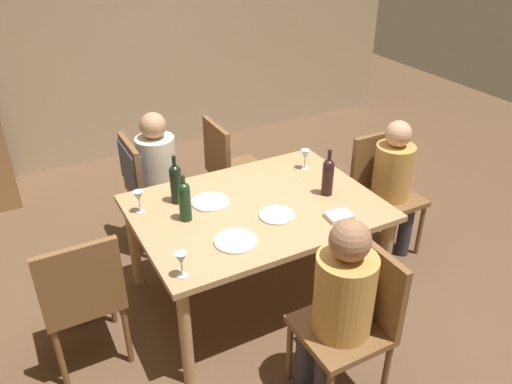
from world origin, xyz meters
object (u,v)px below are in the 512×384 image
chair_near (355,314)px  chair_right_end (382,185)px  person_woman_host (161,169)px  wine_glass_centre (139,197)px  chair_far_left (143,179)px  chair_left_end (82,293)px  dining_table (256,216)px  handbag (79,304)px  wine_bottle_dark_red (328,176)px  person_man_bearded (394,180)px  wine_bottle_short_olive (185,200)px  wine_glass_near_right (181,260)px  person_man_guest (339,303)px  dinner_plate_guest_left (210,202)px  wine_glass_near_left (305,155)px  dinner_plate_host (277,215)px  wine_bottle_tall_green (176,182)px  dinner_plate_guest_right (236,241)px  chair_far_right (230,166)px

chair_near → chair_right_end: bearing=-46.0°
person_woman_host → wine_glass_centre: size_ratio=7.45×
chair_far_left → wine_glass_centre: (-0.21, -0.67, 0.24)m
chair_left_end → wine_glass_centre: 0.67m
dining_table → handbag: size_ratio=5.56×
chair_near → wine_glass_centre: 1.48m
dining_table → chair_left_end: size_ratio=1.69×
wine_bottle_dark_red → wine_glass_centre: wine_bottle_dark_red is taller
person_man_bearded → wine_glass_centre: size_ratio=7.33×
person_woman_host → wine_bottle_short_olive: bearing=-8.6°
wine_glass_near_right → person_man_guest: bearing=-37.5°
person_man_bearded → dinner_plate_guest_left: (-1.40, 0.19, 0.10)m
person_man_guest → dinner_plate_guest_left: 1.14m
chair_near → person_man_guest: (-0.11, 0.00, 0.13)m
chair_far_left → person_woman_host: size_ratio=0.83×
person_man_guest → wine_glass_near_left: size_ratio=7.69×
chair_right_end → dinner_plate_guest_left: (-1.40, 0.08, 0.20)m
wine_glass_near_right → dinner_plate_guest_left: wine_glass_near_right is taller
dinner_plate_host → person_man_bearded: bearing=7.7°
person_man_bearded → dinner_plate_host: size_ratio=4.83×
dinner_plate_guest_left → wine_bottle_tall_green: bearing=147.8°
dinner_plate_guest_right → wine_bottle_dark_red: bearing=14.9°
person_woman_host → wine_bottle_tall_green: 0.71m
wine_glass_near_left → chair_left_end: bearing=-167.5°
dinner_plate_guest_left → chair_far_left: bearing=106.3°
dinner_plate_guest_left → handbag: bearing=168.8°
wine_bottle_tall_green → person_woman_host: bearing=80.9°
chair_right_end → wine_glass_near_left: (-0.59, 0.21, 0.30)m
handbag → wine_glass_near_left: bearing=-1.9°
chair_left_end → dinner_plate_guest_left: chair_left_end is taller
chair_near → dinner_plate_guest_left: (-0.33, 1.11, 0.20)m
person_man_guest → dinner_plate_guest_right: bearing=22.9°
dining_table → dinner_plate_guest_left: size_ratio=6.26×
wine_bottle_short_olive → wine_glass_near_left: (1.02, 0.23, -0.03)m
chair_left_end → wine_bottle_dark_red: bearing=-0.2°
handbag → person_man_bearded: bearing=-9.2°
wine_bottle_tall_green → wine_glass_near_left: bearing=0.5°
wine_glass_near_right → dinner_plate_guest_right: (0.38, 0.14, -0.10)m
wine_bottle_tall_green → handbag: bearing=174.9°
chair_left_end → dinner_plate_guest_left: size_ratio=3.70×
chair_right_end → chair_far_right: 1.24m
chair_near → wine_bottle_short_olive: wine_bottle_short_olive is taller
person_man_guest → dinner_plate_guest_right: 0.70m
person_man_bearded → wine_bottle_tall_green: person_man_bearded is taller
person_man_bearded → wine_bottle_tall_green: (-1.59, 0.31, 0.24)m
dining_table → dinner_plate_guest_right: 0.43m
chair_near → dinner_plate_guest_right: 0.78m
wine_bottle_dark_red → handbag: size_ratio=1.16×
dinner_plate_host → person_woman_host: bearing=108.7°
chair_far_right → wine_bottle_tall_green: wine_bottle_tall_green is taller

